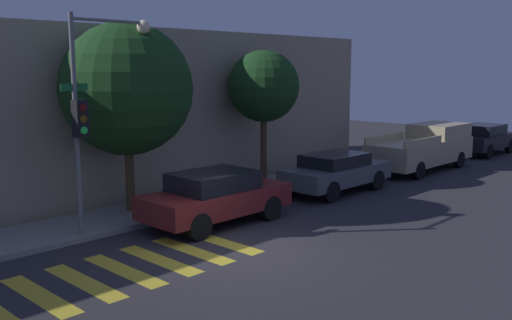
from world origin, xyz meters
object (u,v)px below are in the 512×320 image
Objects in this scene: sedan_far_end at (483,138)px; tree_midblock at (264,87)px; sedan_middle at (336,171)px; pickup_truck at (424,147)px; traffic_light_pole at (95,96)px; tree_near_corner at (127,89)px; sedan_near_corner at (216,196)px.

sedan_far_end is 13.72m from tree_midblock.
pickup_truck is (6.21, -0.00, 0.21)m from sedan_middle.
traffic_light_pole is 7.52m from tree_midblock.
traffic_light_pole is 2.16m from tree_near_corner.
tree_midblock reaches higher than sedan_far_end.
tree_near_corner reaches higher than sedan_far_end.
traffic_light_pole is 1.14× the size of tree_midblock.
tree_near_corner is at bearing -180.00° from tree_midblock.
pickup_truck reaches higher than sedan_middle.
sedan_middle is 0.77× the size of tree_near_corner.
sedan_near_corner is at bearing 180.00° from sedan_middle.
tree_near_corner is 5.66m from tree_midblock.
sedan_near_corner is 0.99× the size of sedan_middle.
traffic_light_pole is at bearing 176.47° from sedan_far_end.
pickup_truck is 6.04m from sedan_far_end.
sedan_far_end reaches higher than sedan_near_corner.
sedan_near_corner is 3.97m from tree_near_corner.
traffic_light_pole is 1.31× the size of sedan_near_corner.
sedan_near_corner is at bearing -151.23° from tree_midblock.
sedan_near_corner reaches higher than sedan_middle.
pickup_truck is (14.56, -1.27, -2.62)m from traffic_light_pole.
pickup_truck reaches higher than sedan_near_corner.
sedan_far_end is at bearing -10.85° from tree_midblock.
sedan_near_corner is 0.74× the size of pickup_truck.
sedan_far_end is 0.87× the size of tree_midblock.
sedan_near_corner is 5.55m from sedan_middle.
traffic_light_pole is at bearing 175.01° from pickup_truck.
traffic_light_pole reaches higher than sedan_far_end.
tree_midblock is (7.41, 1.26, 0.01)m from traffic_light_pole.
sedan_far_end is (6.04, 0.00, -0.16)m from pickup_truck.
sedan_far_end reaches higher than sedan_middle.
traffic_light_pole is 0.97× the size of pickup_truck.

